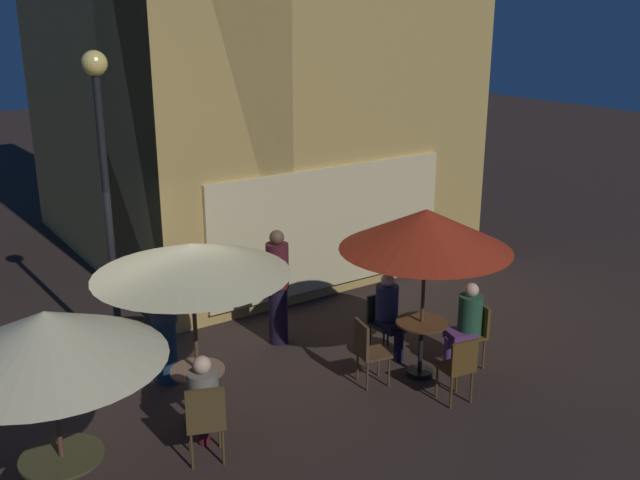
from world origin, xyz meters
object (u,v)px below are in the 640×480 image
at_px(cafe_chair_1, 367,348).
at_px(patron_seated_0, 389,310).
at_px(cafe_chair_2, 459,364).
at_px(cafe_table_1, 421,337).
at_px(patron_standing_4, 278,287).
at_px(cafe_table_2, 198,386).
at_px(patron_seated_1, 466,320).
at_px(street_lamp_near_corner, 103,153).
at_px(patron_standing_3, 164,322).
at_px(patio_umbrella_2, 191,260).
at_px(cafe_chair_4, 205,417).
at_px(patio_umbrella_0, 47,337).
at_px(cafe_chair_0, 383,318).
at_px(patio_umbrella_1, 426,230).
at_px(cafe_chair_3, 475,329).
at_px(patron_seated_2, 203,399).
at_px(cafe_table_0, 64,473).

height_order(cafe_chair_1, patron_seated_0, patron_seated_0).
distance_m(cafe_chair_1, cafe_chair_2, 1.23).
bearing_deg(cafe_table_1, patron_standing_4, 118.96).
xyz_separation_m(cafe_table_2, patron_seated_1, (3.71, -0.75, 0.21)).
relative_size(street_lamp_near_corner, patron_standing_3, 2.47).
height_order(patio_umbrella_2, cafe_chair_4, patio_umbrella_2).
height_order(cafe_table_2, patron_seated_1, patron_seated_1).
relative_size(cafe_table_1, patio_umbrella_0, 0.35).
xyz_separation_m(cafe_chair_0, patron_standing_4, (-1.12, 1.10, 0.37)).
height_order(patio_umbrella_1, cafe_chair_0, patio_umbrella_1).
height_order(cafe_chair_3, patron_seated_2, patron_seated_2).
height_order(cafe_table_1, patio_umbrella_0, patio_umbrella_0).
distance_m(street_lamp_near_corner, cafe_table_2, 3.29).
height_order(cafe_table_2, cafe_chair_3, cafe_chair_3).
xyz_separation_m(cafe_table_0, patron_seated_2, (1.62, 0.31, 0.12)).
bearing_deg(cafe_table_1, cafe_chair_2, -98.05).
distance_m(cafe_chair_2, patron_standing_4, 3.00).
xyz_separation_m(cafe_table_0, cafe_chair_2, (4.78, -0.45, -0.04)).
relative_size(cafe_table_1, patron_seated_2, 0.62).
relative_size(patio_umbrella_1, patio_umbrella_2, 1.03).
relative_size(street_lamp_near_corner, cafe_chair_4, 4.45).
distance_m(cafe_chair_3, patron_seated_0, 1.23).
height_order(cafe_table_2, patio_umbrella_2, patio_umbrella_2).
bearing_deg(cafe_table_1, patio_umbrella_2, 169.29).
relative_size(cafe_table_1, cafe_chair_4, 0.81).
distance_m(cafe_table_0, cafe_table_1, 4.92).
bearing_deg(street_lamp_near_corner, patron_seated_0, -30.54).
bearing_deg(cafe_table_0, patio_umbrella_2, 27.79).
distance_m(cafe_table_0, cafe_chair_3, 5.71).
xyz_separation_m(patio_umbrella_2, cafe_chair_2, (2.92, -1.43, -1.55)).
bearing_deg(cafe_chair_0, patron_standing_3, -104.76).
bearing_deg(cafe_chair_3, patron_seated_2, 13.14).
bearing_deg(patron_seated_2, cafe_chair_1, -63.80).
bearing_deg(cafe_chair_0, cafe_chair_1, -47.90).
bearing_deg(street_lamp_near_corner, cafe_chair_2, -48.15).
bearing_deg(cafe_table_2, street_lamp_near_corner, 96.61).
xyz_separation_m(cafe_table_2, patron_seated_2, (-0.24, -0.67, 0.22)).
relative_size(cafe_table_1, cafe_chair_0, 0.91).
bearing_deg(cafe_chair_4, cafe_chair_1, -60.81).
xyz_separation_m(cafe_chair_0, cafe_chair_2, (-0.15, -1.72, 0.02)).
bearing_deg(patron_seated_0, cafe_table_1, -0.00).
relative_size(patio_umbrella_0, cafe_chair_2, 2.51).
height_order(cafe_table_0, cafe_chair_0, cafe_chair_0).
bearing_deg(patron_seated_0, cafe_table_2, -85.41).
distance_m(cafe_table_0, patio_umbrella_2, 2.59).
relative_size(cafe_chair_1, patron_standing_4, 0.52).
xyz_separation_m(patron_seated_1, patron_standing_3, (-3.63, 1.93, 0.18)).
bearing_deg(cafe_chair_1, patron_seated_2, -160.89).
xyz_separation_m(cafe_chair_3, patron_standing_3, (-3.76, 1.97, 0.33)).
bearing_deg(patron_seated_2, cafe_table_2, -0.00).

